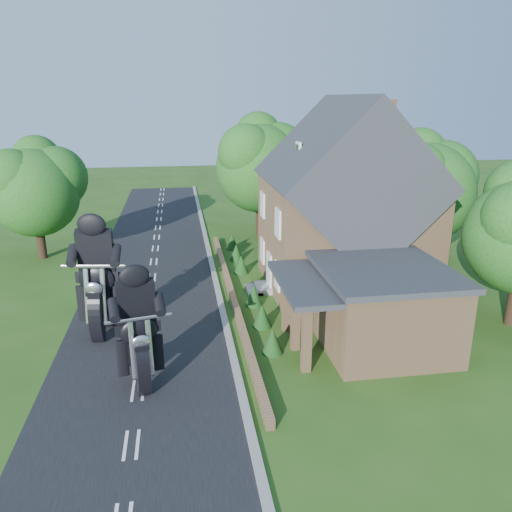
{
  "coord_description": "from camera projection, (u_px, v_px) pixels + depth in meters",
  "views": [
    {
      "loc": [
        1.76,
        -19.12,
        10.04
      ],
      "look_at": [
        5.32,
        3.48,
        2.8
      ],
      "focal_mm": 35.0,
      "sensor_mm": 36.0,
      "label": 1
    }
  ],
  "objects": [
    {
      "name": "motorcycle_lead",
      "position": [
        141.0,
        369.0,
        18.02
      ],
      "size": [
        0.67,
        1.57,
        1.42
      ],
      "primitive_type": null,
      "rotation": [
        0.0,
        0.0,
        3.33
      ],
      "color": "black",
      "rests_on": "ground"
    },
    {
      "name": "shrub_e",
      "position": [
        236.0,
        252.0,
        32.22
      ],
      "size": [
        0.9,
        0.9,
        1.1
      ],
      "primitive_type": "cone",
      "color": "#103410",
      "rests_on": "ground"
    },
    {
      "name": "ground",
      "position": [
        143.0,
        351.0,
        20.77
      ],
      "size": [
        120.0,
        120.0,
        0.0
      ],
      "primitive_type": "plane",
      "color": "#254814",
      "rests_on": "ground"
    },
    {
      "name": "tree_behind_left",
      "position": [
        265.0,
        160.0,
        36.38
      ],
      "size": [
        6.94,
        6.4,
        9.16
      ],
      "color": "black",
      "rests_on": "ground"
    },
    {
      "name": "tree_behind_house",
      "position": [
        349.0,
        153.0,
        36.2
      ],
      "size": [
        7.81,
        7.2,
        10.08
      ],
      "color": "black",
      "rests_on": "ground"
    },
    {
      "name": "shrub_d",
      "position": [
        241.0,
        264.0,
        29.87
      ],
      "size": [
        0.9,
        0.9,
        1.1
      ],
      "primitive_type": "cone",
      "color": "#103410",
      "rests_on": "ground"
    },
    {
      "name": "motorcycle_follow",
      "position": [
        102.0,
        317.0,
        21.99
      ],
      "size": [
        0.69,
        1.83,
        1.66
      ],
      "primitive_type": null,
      "rotation": [
        0.0,
        0.0,
        3.01
      ],
      "color": "black",
      "rests_on": "ground"
    },
    {
      "name": "kerb",
      "position": [
        230.0,
        343.0,
        21.3
      ],
      "size": [
        0.3,
        80.0,
        0.12
      ],
      "primitive_type": "cube",
      "color": "gray",
      "rests_on": "ground"
    },
    {
      "name": "shrub_b",
      "position": [
        262.0,
        316.0,
        22.81
      ],
      "size": [
        0.9,
        0.9,
        1.1
      ],
      "primitive_type": "cone",
      "color": "#103410",
      "rests_on": "ground"
    },
    {
      "name": "garden_wall",
      "position": [
        232.0,
        296.0,
        26.06
      ],
      "size": [
        0.3,
        22.0,
        0.4
      ],
      "primitive_type": "cube",
      "color": "#9C744F",
      "rests_on": "ground"
    },
    {
      "name": "tree_far_road",
      "position": [
        40.0,
        184.0,
        31.58
      ],
      "size": [
        6.08,
        5.6,
        7.84
      ],
      "color": "black",
      "rests_on": "ground"
    },
    {
      "name": "road",
      "position": [
        143.0,
        351.0,
        20.77
      ],
      "size": [
        7.0,
        80.0,
        0.02
      ],
      "primitive_type": "cube",
      "color": "black",
      "rests_on": "ground"
    },
    {
      "name": "shrub_c",
      "position": [
        254.0,
        295.0,
        25.16
      ],
      "size": [
        0.9,
        0.9,
        1.1
      ],
      "primitive_type": "cone",
      "color": "#103410",
      "rests_on": "ground"
    },
    {
      "name": "annex",
      "position": [
        379.0,
        305.0,
        20.95
      ],
      "size": [
        7.05,
        5.94,
        3.44
      ],
      "color": "#9C744F",
      "rests_on": "ground"
    },
    {
      "name": "tree_house_right",
      "position": [
        430.0,
        183.0,
        29.8
      ],
      "size": [
        6.51,
        6.0,
        8.4
      ],
      "color": "black",
      "rests_on": "ground"
    },
    {
      "name": "shrub_f",
      "position": [
        232.0,
        242.0,
        34.58
      ],
      "size": [
        0.9,
        0.9,
        1.1
      ],
      "primitive_type": "cone",
      "color": "#103410",
      "rests_on": "ground"
    },
    {
      "name": "house",
      "position": [
        344.0,
        210.0,
        26.67
      ],
      "size": [
        9.54,
        8.64,
        10.24
      ],
      "color": "#9C744F",
      "rests_on": "ground"
    },
    {
      "name": "shrub_a",
      "position": [
        272.0,
        341.0,
        20.45
      ],
      "size": [
        0.9,
        0.9,
        1.1
      ],
      "primitive_type": "cone",
      "color": "#103410",
      "rests_on": "ground"
    }
  ]
}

